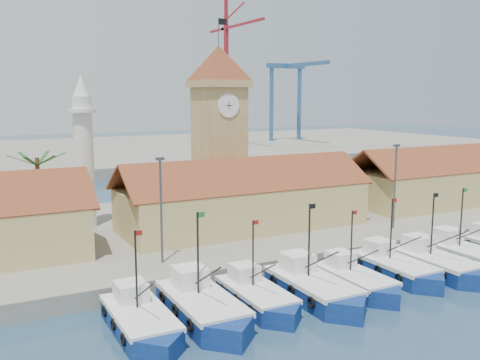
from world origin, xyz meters
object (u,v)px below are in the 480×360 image
minaret (84,151)px  boat_5 (397,270)px  clock_tower (219,127)px  boat_0 (142,323)px

minaret → boat_5: bearing=-49.9°
boat_5 → clock_tower: clock_tower is taller
boat_0 → boat_5: (22.83, 0.58, 0.00)m
boat_0 → boat_5: boat_5 is taller
boat_5 → clock_tower: (-6.04, 22.96, 11.21)m
boat_0 → minaret: bearing=86.0°
boat_0 → minaret: 27.14m
boat_0 → minaret: (1.79, 25.55, 8.98)m
boat_5 → minaret: bearing=130.1°
boat_0 → clock_tower: size_ratio=0.42×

